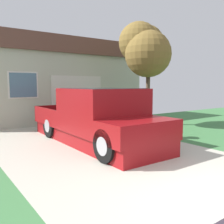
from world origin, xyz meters
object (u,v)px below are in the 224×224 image
person_with_hat (140,111)px  house_with_garage (44,80)px  front_yard_tree (145,48)px  pickup_truck (100,119)px  handbag (144,135)px

person_with_hat → house_with_garage: (-0.28, 7.93, 1.11)m
house_with_garage → front_yard_tree: 6.55m
pickup_truck → person_with_hat: size_ratio=3.27×
pickup_truck → house_with_garage: house_with_garage is taller
pickup_truck → handbag: (1.50, -0.33, -0.63)m
front_yard_tree → pickup_truck: bearing=-152.5°
pickup_truck → front_yard_tree: 4.66m
person_with_hat → handbag: (0.01, -0.20, -0.79)m
pickup_truck → front_yard_tree: (3.43, 1.79, 2.60)m
person_with_hat → house_with_garage: size_ratio=0.19×
pickup_truck → person_with_hat: bearing=175.6°
person_with_hat → front_yard_tree: front_yard_tree is taller
handbag → front_yard_tree: bearing=47.5°
handbag → house_with_garage: bearing=92.1°
handbag → house_with_garage: house_with_garage is taller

